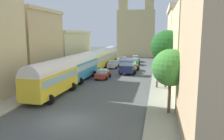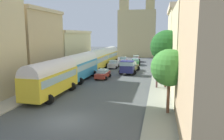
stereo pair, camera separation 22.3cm
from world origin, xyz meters
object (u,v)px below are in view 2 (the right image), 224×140
pedestrian_3 (161,70)px  parked_bus_2 (97,59)px  car_3 (103,74)px  car_5 (123,60)px  pedestrian_2 (157,69)px  car_1 (135,62)px  car_2 (136,59)px  pedestrian_0 (159,75)px  car_4 (113,64)px  parked_bus_0 (51,77)px  cargo_truck_0 (129,66)px  parked_bus_3 (108,55)px  pedestrian_1 (157,81)px  parked_bus_1 (80,65)px  car_0 (132,66)px

pedestrian_3 → parked_bus_2: bearing=165.4°
car_3 → car_5: bearing=89.6°
pedestrian_2 → car_1: bearing=112.0°
car_2 → pedestrian_0: 24.22m
car_3 → car_4: bearing=93.2°
parked_bus_0 → cargo_truck_0: bearing=68.4°
parked_bus_2 → pedestrian_3: parked_bus_2 is taller
car_3 → car_4: 10.95m
car_1 → parked_bus_2: bearing=-124.2°
pedestrian_3 → car_2: bearing=108.3°
parked_bus_0 → pedestrian_0: size_ratio=4.99×
parked_bus_3 → pedestrian_2: (11.29, -11.94, -1.13)m
pedestrian_2 → parked_bus_3: bearing=133.4°
car_3 → car_5: 18.92m
pedestrian_0 → pedestrian_1: size_ratio=1.03×
car_2 → pedestrian_1: size_ratio=2.32×
car_1 → pedestrian_3: size_ratio=2.14×
pedestrian_1 → parked_bus_3: bearing=118.6°
parked_bus_2 → pedestrian_2: (11.29, -2.94, -1.18)m
pedestrian_1 → pedestrian_3: bearing=86.4°
car_3 → pedestrian_1: 9.60m
parked_bus_1 → parked_bus_2: size_ratio=1.07×
car_5 → pedestrian_3: 17.24m
car_1 → pedestrian_1: size_ratio=2.22×
parked_bus_1 → car_5: (3.17, 20.72, -1.46)m
car_3 → pedestrian_1: (8.37, -4.70, 0.27)m
parked_bus_3 → pedestrian_3: (11.96, -12.11, -1.15)m
parked_bus_0 → car_1: parked_bus_0 is taller
car_3 → pedestrian_1: bearing=-29.3°
car_5 → parked_bus_0: bearing=-96.1°
parked_bus_0 → pedestrian_3: (11.96, 14.89, -1.18)m
parked_bus_2 → parked_bus_3: 9.00m
car_1 → car_5: car_5 is taller
car_5 → pedestrian_2: bearing=-61.0°
car_5 → parked_bus_3: bearing=-139.3°
parked_bus_1 → pedestrian_3: (11.96, 5.89, -1.20)m
parked_bus_2 → car_0: size_ratio=2.40×
parked_bus_0 → car_2: parked_bus_0 is taller
parked_bus_0 → parked_bus_2: size_ratio=0.98×
parked_bus_1 → parked_bus_3: 18.00m
car_0 → car_5: car_0 is taller
car_0 → car_1: 7.77m
car_0 → car_4: bearing=152.1°
parked_bus_0 → parked_bus_3: parked_bus_0 is taller
parked_bus_2 → parked_bus_3: (0.00, 9.00, -0.06)m
parked_bus_0 → pedestrian_2: size_ratio=4.85×
parked_bus_1 → pedestrian_3: size_ratio=5.39×
car_5 → pedestrian_0: 21.65m
car_3 → pedestrian_0: size_ratio=2.23×
parked_bus_0 → car_0: size_ratio=2.35×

